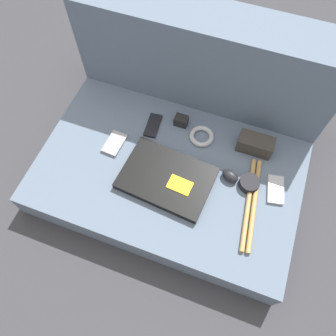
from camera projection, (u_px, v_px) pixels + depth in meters
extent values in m
plane|color=#38383D|center=(168.00, 184.00, 1.40)|extent=(8.00, 8.00, 0.00)
cube|color=slate|center=(168.00, 178.00, 1.34)|extent=(1.03, 0.65, 0.13)
cube|color=slate|center=(203.00, 71.00, 1.35)|extent=(1.03, 0.20, 0.53)
cube|color=black|center=(167.00, 178.00, 1.25)|extent=(0.36, 0.27, 0.03)
cube|color=yellow|center=(180.00, 185.00, 1.22)|extent=(0.09, 0.07, 0.00)
ellipsoid|color=black|center=(230.00, 176.00, 1.25)|extent=(0.08, 0.06, 0.04)
cylinder|color=black|center=(249.00, 184.00, 1.25)|extent=(0.08, 0.08, 0.02)
cylinder|color=#232328|center=(250.00, 182.00, 1.23)|extent=(0.08, 0.08, 0.01)
cube|color=black|center=(153.00, 125.00, 1.38)|extent=(0.06, 0.12, 0.01)
cube|color=#99999E|center=(115.00, 143.00, 1.33)|extent=(0.07, 0.11, 0.01)
cube|color=#B7B7BC|center=(276.00, 190.00, 1.24)|extent=(0.08, 0.12, 0.01)
cube|color=#38332D|center=(255.00, 144.00, 1.30)|extent=(0.14, 0.07, 0.07)
cube|color=black|center=(181.00, 121.00, 1.37)|extent=(0.05, 0.04, 0.04)
torus|color=#B2B2B7|center=(202.00, 136.00, 1.35)|extent=(0.10, 0.10, 0.02)
cylinder|color=tan|center=(248.00, 203.00, 1.21)|extent=(0.06, 0.37, 0.02)
cylinder|color=tan|center=(254.00, 204.00, 1.21)|extent=(0.06, 0.37, 0.02)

